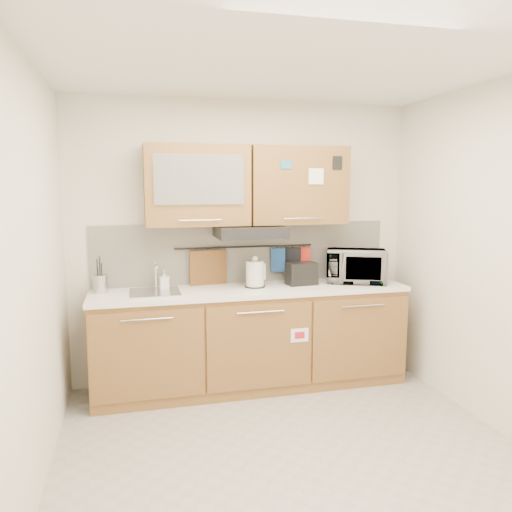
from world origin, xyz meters
TOP-DOWN VIEW (x-y plane):
  - floor at (0.00, 0.00)m, footprint 3.20×3.20m
  - ceiling at (0.00, 0.00)m, footprint 3.20×3.20m
  - wall_back at (0.00, 1.50)m, footprint 3.20×0.00m
  - wall_left at (-1.60, 0.00)m, footprint 0.00×3.00m
  - wall_right at (1.60, 0.00)m, footprint 0.00×3.00m
  - base_cabinet at (0.00, 1.19)m, footprint 2.80×0.64m
  - countertop at (0.00, 1.19)m, footprint 2.82×0.62m
  - backsplash at (0.00, 1.49)m, footprint 2.80×0.02m
  - upper_cabinets at (-0.00, 1.32)m, footprint 1.82×0.37m
  - range_hood at (0.00, 1.25)m, footprint 0.60×0.46m
  - sink at (-0.85, 1.21)m, footprint 0.42×0.40m
  - utensil_rail at (0.00, 1.45)m, footprint 1.30×0.02m
  - utensil_crock at (-1.30, 1.31)m, footprint 0.14×0.14m
  - kettle at (0.04, 1.23)m, footprint 0.22×0.21m
  - toaster at (0.48, 1.23)m, footprint 0.29×0.19m
  - microwave at (1.03, 1.22)m, footprint 0.65×0.55m
  - soap_bottle at (-0.76, 1.32)m, footprint 0.08×0.08m
  - cutting_board at (-0.35, 1.44)m, footprint 0.35×0.06m
  - oven_mitt at (0.32, 1.44)m, footprint 0.14×0.07m
  - dark_pouch at (0.47, 1.44)m, footprint 0.16×0.10m
  - pot_holder at (0.58, 1.44)m, footprint 0.12×0.04m

SIDE VIEW (x-z plane):
  - floor at x=0.00m, z-range 0.00..0.00m
  - base_cabinet at x=0.00m, z-range -0.03..0.85m
  - countertop at x=0.00m, z-range 0.88..0.92m
  - sink at x=-0.85m, z-range 0.79..1.05m
  - utensil_crock at x=-1.30m, z-range 0.84..1.16m
  - soap_bottle at x=-0.76m, z-range 0.92..1.09m
  - toaster at x=0.48m, z-range 0.92..1.13m
  - cutting_board at x=-0.35m, z-range 0.81..1.24m
  - kettle at x=0.04m, z-range 0.89..1.18m
  - microwave at x=1.03m, z-range 0.92..1.22m
  - dark_pouch at x=0.47m, z-range 1.00..1.24m
  - oven_mitt at x=0.32m, z-range 1.02..1.24m
  - pot_holder at x=0.58m, z-range 1.10..1.24m
  - backsplash at x=0.00m, z-range 0.92..1.48m
  - utensil_rail at x=0.00m, z-range 1.25..1.27m
  - wall_left at x=-1.60m, z-range -0.20..2.80m
  - wall_right at x=1.60m, z-range -0.20..2.80m
  - wall_back at x=0.00m, z-range -0.30..2.90m
  - range_hood at x=0.00m, z-range 1.37..1.47m
  - upper_cabinets at x=0.00m, z-range 1.48..2.18m
  - ceiling at x=0.00m, z-range 2.60..2.60m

